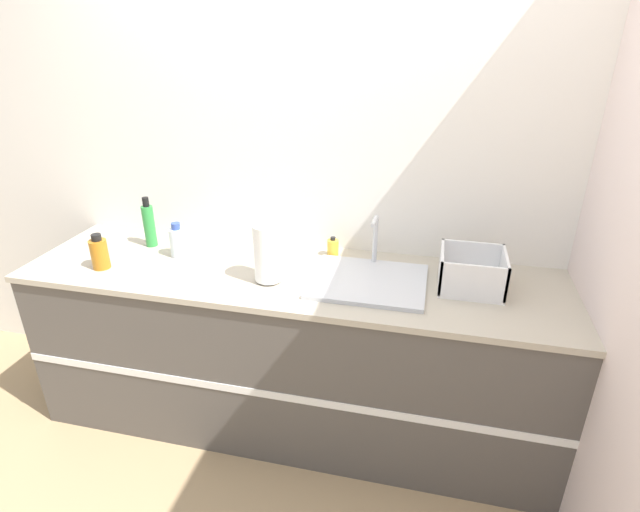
{
  "coord_description": "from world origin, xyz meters",
  "views": [
    {
      "loc": [
        0.62,
        -1.7,
        1.97
      ],
      "look_at": [
        0.15,
        0.31,
        1.01
      ],
      "focal_mm": 28.0,
      "sensor_mm": 36.0,
      "label": 1
    }
  ],
  "objects_px": {
    "paper_towel_roll": "(268,253)",
    "soap_dispenser": "(333,248)",
    "sink": "(368,279)",
    "bottle_amber": "(99,253)",
    "bottle_clear": "(178,242)",
    "dish_rack": "(471,274)",
    "bottle_green": "(149,225)"
  },
  "relations": [
    {
      "from": "paper_towel_roll",
      "to": "bottle_clear",
      "type": "bearing_deg",
      "value": 163.82
    },
    {
      "from": "dish_rack",
      "to": "bottle_green",
      "type": "relative_size",
      "value": 1.05
    },
    {
      "from": "dish_rack",
      "to": "bottle_amber",
      "type": "xyz_separation_m",
      "value": [
        -1.74,
        -0.2,
        0.01
      ]
    },
    {
      "from": "bottle_clear",
      "to": "soap_dispenser",
      "type": "distance_m",
      "value": 0.79
    },
    {
      "from": "sink",
      "to": "dish_rack",
      "type": "bearing_deg",
      "value": 7.45
    },
    {
      "from": "paper_towel_roll",
      "to": "soap_dispenser",
      "type": "distance_m",
      "value": 0.42
    },
    {
      "from": "bottle_amber",
      "to": "sink",
      "type": "bearing_deg",
      "value": 6.37
    },
    {
      "from": "dish_rack",
      "to": "bottle_clear",
      "type": "bearing_deg",
      "value": 179.64
    },
    {
      "from": "bottle_clear",
      "to": "dish_rack",
      "type": "bearing_deg",
      "value": -0.36
    },
    {
      "from": "bottle_amber",
      "to": "bottle_clear",
      "type": "xyz_separation_m",
      "value": [
        0.3,
        0.21,
        0.0
      ]
    },
    {
      "from": "sink",
      "to": "bottle_clear",
      "type": "relative_size",
      "value": 2.91
    },
    {
      "from": "bottle_green",
      "to": "bottle_clear",
      "type": "bearing_deg",
      "value": -23.12
    },
    {
      "from": "dish_rack",
      "to": "bottle_green",
      "type": "xyz_separation_m",
      "value": [
        -1.65,
        0.1,
        0.05
      ]
    },
    {
      "from": "paper_towel_roll",
      "to": "soap_dispenser",
      "type": "xyz_separation_m",
      "value": [
        0.23,
        0.34,
        -0.1
      ]
    },
    {
      "from": "bottle_clear",
      "to": "soap_dispenser",
      "type": "bearing_deg",
      "value": 13.23
    },
    {
      "from": "sink",
      "to": "dish_rack",
      "type": "distance_m",
      "value": 0.46
    },
    {
      "from": "bottle_amber",
      "to": "dish_rack",
      "type": "bearing_deg",
      "value": 6.65
    },
    {
      "from": "bottle_clear",
      "to": "bottle_amber",
      "type": "bearing_deg",
      "value": -144.89
    },
    {
      "from": "paper_towel_roll",
      "to": "dish_rack",
      "type": "xyz_separation_m",
      "value": [
        0.9,
        0.15,
        -0.08
      ]
    },
    {
      "from": "sink",
      "to": "bottle_amber",
      "type": "relative_size",
      "value": 2.97
    },
    {
      "from": "paper_towel_roll",
      "to": "bottle_clear",
      "type": "height_order",
      "value": "paper_towel_roll"
    },
    {
      "from": "bottle_clear",
      "to": "paper_towel_roll",
      "type": "bearing_deg",
      "value": -16.18
    },
    {
      "from": "paper_towel_roll",
      "to": "bottle_amber",
      "type": "bearing_deg",
      "value": -176.13
    },
    {
      "from": "sink",
      "to": "bottle_green",
      "type": "distance_m",
      "value": 1.21
    },
    {
      "from": "bottle_green",
      "to": "soap_dispenser",
      "type": "bearing_deg",
      "value": 5.43
    },
    {
      "from": "dish_rack",
      "to": "soap_dispenser",
      "type": "xyz_separation_m",
      "value": [
        -0.67,
        0.19,
        -0.02
      ]
    },
    {
      "from": "paper_towel_roll",
      "to": "dish_rack",
      "type": "relative_size",
      "value": 0.98
    },
    {
      "from": "paper_towel_roll",
      "to": "sink",
      "type": "bearing_deg",
      "value": 10.94
    },
    {
      "from": "dish_rack",
      "to": "bottle_clear",
      "type": "distance_m",
      "value": 1.44
    },
    {
      "from": "sink",
      "to": "paper_towel_roll",
      "type": "bearing_deg",
      "value": -169.06
    },
    {
      "from": "sink",
      "to": "bottle_amber",
      "type": "xyz_separation_m",
      "value": [
        -1.29,
        -0.14,
        0.06
      ]
    },
    {
      "from": "sink",
      "to": "soap_dispenser",
      "type": "height_order",
      "value": "sink"
    }
  ]
}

